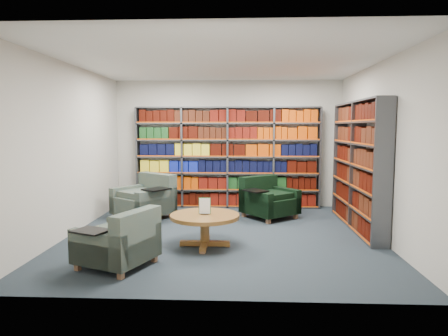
{
  "coord_description": "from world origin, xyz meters",
  "views": [
    {
      "loc": [
        0.33,
        -6.42,
        1.77
      ],
      "look_at": [
        0.0,
        0.6,
        1.05
      ],
      "focal_mm": 32.0,
      "sensor_mm": 36.0,
      "label": 1
    }
  ],
  "objects_px": {
    "coffee_table": "(205,221)",
    "chair_teal_left": "(147,200)",
    "chair_teal_front": "(121,244)",
    "chair_green_right": "(267,201)"
  },
  "relations": [
    {
      "from": "chair_green_right",
      "to": "coffee_table",
      "type": "xyz_separation_m",
      "value": [
        -1.04,
        -2.02,
        0.07
      ]
    },
    {
      "from": "chair_teal_left",
      "to": "chair_teal_front",
      "type": "xyz_separation_m",
      "value": [
        0.34,
        -2.8,
        -0.04
      ]
    },
    {
      "from": "chair_teal_front",
      "to": "coffee_table",
      "type": "relative_size",
      "value": 1.07
    },
    {
      "from": "chair_teal_front",
      "to": "coffee_table",
      "type": "height_order",
      "value": "chair_teal_front"
    },
    {
      "from": "coffee_table",
      "to": "chair_teal_left",
      "type": "bearing_deg",
      "value": 125.04
    },
    {
      "from": "coffee_table",
      "to": "chair_teal_front",
      "type": "bearing_deg",
      "value": -136.42
    },
    {
      "from": "chair_teal_front",
      "to": "coffee_table",
      "type": "bearing_deg",
      "value": 43.58
    },
    {
      "from": "chair_teal_left",
      "to": "chair_teal_front",
      "type": "bearing_deg",
      "value": -83.0
    },
    {
      "from": "chair_teal_left",
      "to": "chair_green_right",
      "type": "bearing_deg",
      "value": 3.53
    },
    {
      "from": "chair_teal_left",
      "to": "chair_teal_front",
      "type": "height_order",
      "value": "chair_teal_left"
    }
  ]
}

